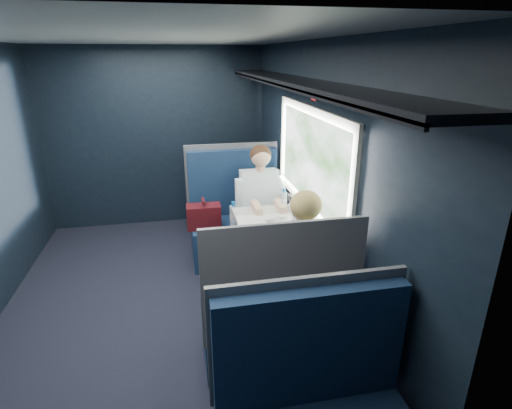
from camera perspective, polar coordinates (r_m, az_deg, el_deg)
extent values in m
cube|color=black|center=(3.89, -13.53, -14.24)|extent=(2.80, 4.20, 0.01)
cube|color=black|center=(3.58, 8.68, 3.62)|extent=(0.10, 4.20, 2.30)
cube|color=black|center=(5.46, -14.04, 9.12)|extent=(2.80, 0.10, 2.30)
cube|color=black|center=(1.50, -19.49, -24.33)|extent=(2.80, 0.10, 2.30)
cube|color=silver|center=(3.22, -17.27, 22.78)|extent=(2.80, 4.20, 0.10)
cube|color=beige|center=(3.43, 8.07, 13.11)|extent=(0.03, 1.84, 0.07)
cube|color=beige|center=(3.64, 7.40, -0.29)|extent=(0.03, 1.84, 0.07)
cube|color=beige|center=(2.72, 13.69, 1.56)|extent=(0.03, 0.07, 0.78)
cube|color=beige|center=(4.33, 3.93, 9.10)|extent=(0.03, 0.07, 0.78)
cube|color=black|center=(3.36, 5.61, 17.08)|extent=(0.36, 4.10, 0.04)
cube|color=black|center=(3.31, 2.66, 16.76)|extent=(0.02, 4.10, 0.03)
cube|color=red|center=(3.41, 8.26, 15.52)|extent=(0.01, 0.10, 0.12)
cylinder|color=#54565E|center=(3.75, -0.30, -8.64)|extent=(0.08, 0.08, 0.70)
cube|color=silver|center=(3.62, 2.49, -3.23)|extent=(0.62, 1.00, 0.04)
cube|color=#0D1D39|center=(4.48, -2.62, -5.29)|extent=(1.00, 0.50, 0.45)
cube|color=#0D1D39|center=(4.54, -3.33, 3.19)|extent=(1.00, 0.10, 0.75)
cube|color=#54565E|center=(4.58, -3.44, 3.69)|extent=(1.04, 0.03, 0.82)
cube|color=#54565E|center=(4.30, -2.58, -1.68)|extent=(0.06, 0.40, 0.20)
cube|color=#4A1015|center=(4.26, -7.46, -1.69)|extent=(0.36, 0.20, 0.25)
cylinder|color=#4A1015|center=(4.20, -7.57, 0.57)|extent=(0.04, 0.15, 0.03)
cylinder|color=silver|center=(4.28, -3.22, -1.63)|extent=(0.08, 0.08, 0.22)
cylinder|color=#186FBB|center=(4.24, -3.26, 0.08)|extent=(0.05, 0.05, 0.05)
cube|color=#0D1D39|center=(3.18, 2.00, -17.43)|extent=(1.00, 0.50, 0.45)
cube|color=#0D1D39|center=(2.59, 3.72, -10.96)|extent=(1.00, 0.10, 0.75)
cube|color=#54565E|center=(2.54, 4.06, -11.11)|extent=(1.04, 0.03, 0.82)
cube|color=#54565E|center=(3.03, 1.85, -12.01)|extent=(0.06, 0.40, 0.20)
cube|color=#0D1D39|center=(5.48, -4.41, -0.35)|extent=(1.00, 0.40, 0.45)
cube|color=#0D1D39|center=(5.08, -4.24, 4.55)|extent=(1.00, 0.10, 0.66)
cube|color=#54565E|center=(5.02, -4.16, 4.60)|extent=(1.04, 0.03, 0.72)
cube|color=#0D1D39|center=(2.19, 7.70, -19.46)|extent=(1.00, 0.10, 0.66)
cube|color=#54565E|center=(2.21, 7.25, -18.18)|extent=(1.04, 0.03, 0.72)
cube|color=black|center=(4.27, 0.93, -2.12)|extent=(0.36, 0.44, 0.16)
cube|color=black|center=(4.23, 1.49, -6.97)|extent=(0.32, 0.12, 0.45)
cube|color=white|center=(4.33, 0.49, 1.73)|extent=(0.40, 0.29, 0.53)
cylinder|color=#D8A88C|center=(4.21, 0.62, 5.17)|extent=(0.10, 0.10, 0.06)
sphere|color=#D8A88C|center=(4.16, 0.68, 6.89)|extent=(0.21, 0.21, 0.21)
sphere|color=#382114|center=(4.17, 0.64, 7.14)|extent=(0.22, 0.22, 0.22)
cube|color=white|center=(4.26, -2.29, 1.37)|extent=(0.09, 0.12, 0.34)
cube|color=white|center=(4.34, 3.45, 1.75)|extent=(0.09, 0.12, 0.34)
cube|color=black|center=(3.17, 5.96, -10.91)|extent=(0.36, 0.44, 0.16)
cube|color=black|center=(3.49, 4.78, -13.51)|extent=(0.32, 0.12, 0.45)
cube|color=black|center=(2.91, 7.07, -8.31)|extent=(0.40, 0.29, 0.53)
cylinder|color=#D8A88C|center=(2.82, 7.06, -2.95)|extent=(0.10, 0.10, 0.06)
sphere|color=#D8A88C|center=(2.79, 7.06, -0.25)|extent=(0.21, 0.21, 0.21)
sphere|color=tan|center=(2.77, 7.17, -0.07)|extent=(0.22, 0.22, 0.22)
cube|color=black|center=(2.89, 2.63, -8.41)|extent=(0.09, 0.12, 0.34)
cube|color=black|center=(3.02, 10.84, -7.47)|extent=(0.09, 0.12, 0.34)
cube|color=tan|center=(2.81, 7.56, -6.74)|extent=(0.26, 0.07, 0.36)
cube|color=white|center=(3.50, 1.80, -3.69)|extent=(0.57, 0.78, 0.01)
cube|color=silver|center=(3.58, 4.12, -3.06)|extent=(0.31, 0.38, 0.02)
cube|color=silver|center=(3.56, 6.10, -0.94)|extent=(0.06, 0.34, 0.24)
cube|color=black|center=(3.56, 5.99, -0.95)|extent=(0.05, 0.30, 0.19)
cylinder|color=silver|center=(3.96, 3.99, 0.55)|extent=(0.06, 0.06, 0.18)
cylinder|color=#186FBB|center=(3.92, 4.03, 2.02)|extent=(0.04, 0.04, 0.04)
cylinder|color=white|center=(3.94, 5.23, -0.28)|extent=(0.07, 0.07, 0.08)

